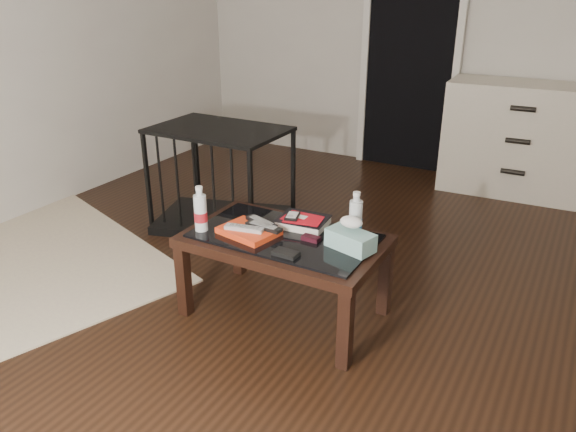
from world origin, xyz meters
The scene contains 18 objects.
ground centered at (0.00, 0.00, 0.00)m, with size 5.00×5.00×0.00m, color black.
doorway centered at (-0.40, 2.47, 1.02)m, with size 0.90×0.08×2.07m.
coffee_table centered at (-0.12, -0.31, 0.40)m, with size 1.00×0.60×0.46m.
rug centered at (-1.90, -0.63, 0.01)m, with size 2.00×1.50×0.01m, color #B7A38E.
dresser centered at (0.65, 2.23, 0.45)m, with size 1.22×0.56×0.90m.
pet_crate centered at (-1.10, 0.50, 0.23)m, with size 1.04×0.84×0.71m.
magazines centered at (-0.29, -0.38, 0.48)m, with size 0.28×0.21×0.03m, color red.
remote_silver centered at (-0.30, -0.41, 0.50)m, with size 0.20×0.05×0.02m, color #AAAAAE.
remote_black_front centered at (-0.22, -0.35, 0.50)m, with size 0.20×0.05×0.02m, color black.
remote_black_back centered at (-0.26, -0.30, 0.50)m, with size 0.20×0.05×0.02m, color black.
textbook centered at (-0.09, -0.16, 0.48)m, with size 0.25×0.20×0.05m, color black.
dvd_mailers centered at (-0.10, -0.17, 0.51)m, with size 0.19×0.14×0.01m, color red.
ipod centered at (-0.14, -0.20, 0.52)m, with size 0.06×0.10×0.02m, color black.
flip_phone centered at (0.02, -0.30, 0.47)m, with size 0.09×0.05×0.02m, color black.
wallet centered at (-0.01, -0.50, 0.47)m, with size 0.12×0.07×0.02m, color black.
water_bottle_left centered at (-0.53, -0.46, 0.58)m, with size 0.07×0.07×0.24m, color silver.
water_bottle_right centered at (0.19, -0.15, 0.58)m, with size 0.07×0.07×0.24m, color silver.
tissue_box centered at (0.23, -0.29, 0.51)m, with size 0.23×0.12×0.09m, color teal.
Camera 1 is at (1.14, -2.55, 1.67)m, focal length 35.00 mm.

